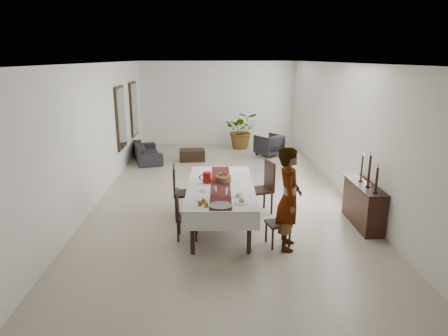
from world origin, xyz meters
TOP-DOWN VIEW (x-y plane):
  - floor at (0.00, 0.00)m, footprint 6.00×12.00m
  - ceiling at (0.00, 0.00)m, footprint 6.00×12.00m
  - wall_back at (0.00, 6.00)m, footprint 6.00×0.02m
  - wall_front at (0.00, -6.00)m, footprint 6.00×0.02m
  - wall_left at (-3.00, 0.00)m, footprint 0.02×12.00m
  - wall_right at (3.00, 0.00)m, footprint 0.02×12.00m
  - dining_table_top at (-0.12, -2.04)m, footprint 1.18×2.71m
  - table_leg_fl at (-0.64, -3.30)m, footprint 0.08×0.08m
  - table_leg_fr at (0.34, -3.33)m, footprint 0.08×0.08m
  - table_leg_bl at (-0.58, -0.76)m, footprint 0.08×0.08m
  - table_leg_br at (0.41, -0.78)m, footprint 0.08×0.08m
  - tablecloth_top at (-0.12, -2.04)m, footprint 1.39×2.91m
  - tablecloth_drape_left at (-0.77, -2.03)m, footprint 0.08×2.88m
  - tablecloth_drape_right at (0.54, -2.06)m, footprint 0.08×2.88m
  - tablecloth_drape_near at (-0.15, -3.48)m, footprint 1.32×0.04m
  - tablecloth_drape_far at (-0.08, -0.61)m, footprint 1.32×0.04m
  - table_runner at (-0.12, -2.04)m, footprint 0.46×2.80m
  - red_pitcher at (-0.39, -1.87)m, footprint 0.17×0.17m
  - pitcher_handle at (-0.49, -1.87)m, footprint 0.13×0.03m
  - wine_glass_near at (-0.00, -2.77)m, footprint 0.08×0.08m
  - wine_glass_mid at (-0.24, -2.65)m, footprint 0.08×0.08m
  - wine_glass_far at (-0.06, -1.99)m, footprint 0.08×0.08m
  - teacup_right at (0.20, -2.72)m, footprint 0.10×0.10m
  - saucer_right at (0.20, -2.72)m, footprint 0.17×0.17m
  - teacup_left at (-0.46, -2.42)m, footprint 0.10×0.10m
  - saucer_left at (-0.46, -2.42)m, footprint 0.17×0.17m
  - plate_near_right at (0.23, -3.06)m, footprint 0.27×0.27m
  - bread_near_right at (0.23, -3.06)m, footprint 0.10×0.10m
  - plate_near_left at (-0.47, -2.87)m, footprint 0.27×0.27m
  - plate_far_left at (-0.46, -1.42)m, footprint 0.27×0.27m
  - serving_tray at (-0.15, -3.21)m, footprint 0.40×0.40m
  - jam_jar_a at (-0.39, -3.24)m, footprint 0.07×0.07m
  - jam_jar_b at (-0.50, -3.17)m, footprint 0.07×0.07m
  - jam_jar_c at (-0.44, -3.06)m, footprint 0.07×0.07m
  - fruit_basket at (-0.05, -1.76)m, footprint 0.33×0.33m
  - fruit_red at (-0.02, -1.74)m, footprint 0.10×0.10m
  - fruit_green at (-0.10, -1.73)m, footprint 0.09×0.09m
  - chair_right_near_seat at (0.90, -2.99)m, footprint 0.48×0.48m
  - chair_right_near_leg_fl at (1.10, -3.11)m, footprint 0.05×0.05m
  - chair_right_near_leg_fr at (1.03, -2.79)m, footprint 0.05×0.05m
  - chair_right_near_leg_bl at (0.78, -3.18)m, footprint 0.05×0.05m
  - chair_right_near_leg_br at (0.71, -2.86)m, footprint 0.05×0.05m
  - chair_right_near_back at (1.08, -2.95)m, footprint 0.12×0.40m
  - chair_right_far_seat at (0.77, -1.37)m, footprint 0.61×0.61m
  - chair_right_far_leg_fl at (1.01, -1.51)m, footprint 0.06×0.06m
  - chair_right_far_leg_fr at (0.90, -1.13)m, footprint 0.06×0.06m
  - chair_right_far_leg_bl at (0.63, -1.62)m, footprint 0.06×0.06m
  - chair_right_far_leg_br at (0.52, -1.24)m, footprint 0.06×0.06m
  - chair_right_far_back at (0.98, -1.31)m, footprint 0.18×0.48m
  - chair_left_near_seat at (-0.76, -2.66)m, footprint 0.40×0.40m
  - chair_left_near_leg_fl at (-0.93, -2.49)m, footprint 0.04×0.04m
  - chair_left_near_leg_fr at (-0.93, -2.82)m, footprint 0.04×0.04m
  - chair_left_near_leg_bl at (-0.60, -2.49)m, footprint 0.04×0.04m
  - chair_left_near_leg_br at (-0.60, -2.82)m, footprint 0.04×0.04m
  - chair_left_near_back at (-0.95, -2.66)m, footprint 0.04×0.40m
  - chair_left_far_seat at (-0.88, -1.48)m, footprint 0.51×0.51m
  - chair_left_far_leg_fl at (-1.09, -1.31)m, footprint 0.05×0.05m
  - chair_left_far_leg_fr at (-1.06, -1.69)m, footprint 0.05×0.05m
  - chair_left_far_leg_bl at (-0.71, -1.28)m, footprint 0.05×0.05m
  - chair_left_far_leg_br at (-0.67, -1.66)m, footprint 0.05×0.05m
  - chair_left_far_back at (-1.09, -1.50)m, footprint 0.08×0.47m
  - woman at (1.06, -3.10)m, footprint 0.56×0.74m
  - sideboard_body at (2.78, -2.14)m, footprint 0.37×1.39m
  - sideboard_top at (2.78, -2.14)m, footprint 0.41×1.45m
  - candlestick_near_base at (2.78, -2.66)m, footprint 0.09×0.09m
  - candlestick_near_shaft at (2.78, -2.66)m, footprint 0.05×0.05m
  - candlestick_near_candle at (2.78, -2.66)m, footprint 0.03×0.03m
  - candlestick_mid_base at (2.78, -2.28)m, footprint 0.09×0.09m
  - candlestick_mid_shaft at (2.78, -2.28)m, footprint 0.05×0.05m
  - candlestick_mid_candle at (2.78, -2.28)m, footprint 0.03×0.03m
  - candlestick_far_base at (2.78, -1.91)m, footprint 0.09×0.09m
  - candlestick_far_shaft at (2.78, -1.91)m, footprint 0.05×0.05m
  - candlestick_far_candle at (2.78, -1.91)m, footprint 0.03×0.03m
  - sofa at (-2.42, 3.39)m, footprint 1.26×2.12m
  - armchair at (1.74, 3.94)m, footprint 1.12×1.12m
  - coffee_table at (-0.92, 3.29)m, footprint 0.87×0.61m
  - potted_plant at (0.88, 5.16)m, footprint 1.27×1.11m
  - mirror_frame_near at (-2.96, 2.20)m, footprint 0.06×1.05m
  - mirror_glass_near at (-2.92, 2.20)m, footprint 0.01×0.90m
  - mirror_frame_far at (-2.96, 4.30)m, footprint 0.06×1.05m
  - mirror_glass_far at (-2.92, 4.30)m, footprint 0.01×0.90m
  - fan_rod at (0.00, 3.00)m, footprint 0.04×0.04m
  - fan_hub at (0.00, 3.00)m, footprint 0.16×0.16m
  - fan_blade_n at (0.00, 3.35)m, footprint 0.10×0.55m
  - fan_blade_s at (0.00, 2.65)m, footprint 0.10×0.55m
  - fan_blade_e at (0.35, 3.00)m, footprint 0.55×0.10m
  - fan_blade_w at (-0.35, 3.00)m, footprint 0.55×0.10m

SIDE VIEW (x-z plane):
  - floor at x=0.00m, z-range 0.00..0.00m
  - coffee_table at x=-0.92m, z-range 0.00..0.37m
  - chair_right_near_leg_fl at x=1.10m, z-range 0.00..0.39m
  - chair_right_near_leg_fr at x=1.03m, z-range 0.00..0.39m
  - chair_right_near_leg_bl at x=0.78m, z-range 0.00..0.39m
  - chair_right_near_leg_br at x=0.71m, z-range 0.00..0.39m
  - chair_left_near_leg_fl at x=-0.93m, z-range 0.00..0.40m
  - chair_left_near_leg_fr at x=-0.93m, z-range 0.00..0.40m
  - chair_left_near_leg_bl at x=-0.60m, z-range 0.00..0.40m
  - chair_left_near_leg_br at x=-0.60m, z-range 0.00..0.40m
  - chair_left_far_leg_fl at x=-1.09m, z-range 0.00..0.46m
  - chair_left_far_leg_fr at x=-1.06m, z-range 0.00..0.46m
  - chair_left_far_leg_bl at x=-0.71m, z-range 0.00..0.46m
  - chair_left_far_leg_br at x=-0.67m, z-range 0.00..0.46m
  - chair_right_far_leg_fl at x=1.01m, z-range 0.00..0.48m
  - chair_right_far_leg_fr at x=0.90m, z-range 0.00..0.48m
  - chair_right_far_leg_bl at x=0.63m, z-range 0.00..0.48m
  - chair_right_far_leg_br at x=0.52m, z-range 0.00..0.48m
  - sofa at x=-2.42m, z-range 0.00..0.58m
  - armchair at x=1.74m, z-range 0.00..0.74m
  - table_leg_fl at x=-0.64m, z-range 0.00..0.78m
  - table_leg_fr at x=0.34m, z-range 0.00..0.78m
  - table_leg_bl at x=-0.58m, z-range 0.00..0.78m
  - table_leg_br at x=0.41m, z-range 0.00..0.78m
  - chair_right_near_seat at x=0.90m, z-range 0.39..0.44m
  - sideboard_body at x=2.78m, z-range 0.00..0.84m
  - chair_left_near_seat at x=-0.76m, z-range 0.40..0.44m
  - chair_left_far_seat at x=-0.88m, z-range 0.46..0.52m
  - chair_right_far_seat at x=0.77m, z-range 0.48..0.54m
  - tablecloth_drape_left at x=-0.77m, z-range 0.51..0.85m
  - tablecloth_drape_right at x=0.54m, z-range 0.51..0.85m
  - tablecloth_drape_near at x=-0.15m, z-range 0.51..0.85m
  - tablecloth_drape_far at x=-0.08m, z-range 0.51..0.85m
  - potted_plant at x=0.88m, z-range 0.00..1.37m
  - chair_right_near_back at x=1.08m, z-range 0.43..0.94m
  - chair_left_near_back at x=-0.95m, z-range 0.44..0.95m
  - dining_table_top at x=-0.12m, z-range 0.78..0.84m
  - chair_left_far_back at x=-1.09m, z-range 0.51..1.11m
  - chair_right_far_back at x=0.98m, z-range 0.53..1.15m
  - tablecloth_top at x=-0.12m, z-range 0.84..0.85m
  - sideboard_top at x=2.78m, z-range 0.84..0.86m
  - table_runner at x=-0.12m, z-range 0.85..0.85m
  - saucer_right at x=0.20m, z-range 0.85..0.86m
  - saucer_left at x=-0.46m, z-range 0.85..0.86m
  - plate_near_right at x=0.23m, z-range 0.85..0.87m
  - plate_near_left at x=-0.47m, z-range 0.85..0.87m
  - plate_far_left at x=-0.46m, z-range 0.85..0.87m
  - serving_tray at x=-0.15m, z-range 0.85..0.87m
  - candlestick_near_base at x=2.78m, z-range 0.86..0.89m
  - candlestick_mid_base at x=2.78m, z-range 0.86..0.89m
  - candlestick_far_base at x=2.78m, z-range 0.86..0.89m
  - teacup_right at x=0.20m, z-range 0.85..0.92m
  - teacup_left at x=-0.46m, z-range 0.85..0.92m
  - bread_near_right at x=0.23m, z-range 0.84..0.94m
  - jam_jar_a at x=-0.39m, z-range 0.85..0.93m
  - jam_jar_b at x=-0.50m, z-range 0.85..0.93m
  - jam_jar_c at x=-0.44m, z-range 0.85..0.93m
  - fruit_basket at x=-0.05m, z-range 0.85..0.96m
  - woman at x=1.06m, z-range 0.00..1.85m
  - wine_glass_near at x=0.00m, z-range 0.85..1.04m
  - wine_glass_mid at x=-0.24m, z-range 0.85..1.04m
  - wine_glass_far at x=-0.06m, z-range 0.85..1.04m
  - red_pitcher at x=-0.39m, z-range 0.85..1.07m
  - pitcher_handle at x=-0.49m, z-range 0.89..1.03m
  - fruit_red at x=-0.02m, z-range 0.94..1.04m
  - fruit_green at x=-0.10m, z-range 0.94..1.03m
  - candlestick_near_shaft at x=2.78m, z-range 0.89..1.36m
  - candlestick_far_shaft at x=2.78m, z-range 0.89..1.40m
  - candlestick_mid_shaft at x=2.78m, z-range 0.89..1.50m
  - candlestick_near_candle at x=2.78m, z-range 1.36..1.43m
  - candlestick_far_candle at x=2.78m, z-range 1.40..1.48m
  - candlestick_mid_candle at x=2.78m, z-range 1.50..1.57m
  - wall_back at x=0.00m, z-range 0.00..3.20m
  - wall_front at x=0.00m, z-range 0.00..3.20m
  - wall_left at x=-3.00m, z-range 0.00..3.20m
  - wall_right at x=3.00m, z-range 0.00..3.20m
  - mirror_frame_near at x=-2.96m, z-range 0.67..2.53m
  - mirror_glass_near at x=-2.92m, z-range 0.75..2.45m
  - mirror_frame_far at x=-2.96m, z-range 0.67..2.53m
  - mirror_glass_far at x=-2.92m, z-range 0.75..2.45m
  - fan_hub at x=0.00m, z-range 2.86..2.94m
  - fan_blade_n at x=0.00m, z-range 2.89..2.91m
  - fan_blade_s at x=0.00m, z-range 2.89..2.91m
  - fan_blade_e at x=0.35m, z-range 2.89..2.91m
  - fan_blade_w at x=-0.35m, z-range 2.89..2.91m
  - fan_rod at x=0.00m, z-range 3.00..3.20m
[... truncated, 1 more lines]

